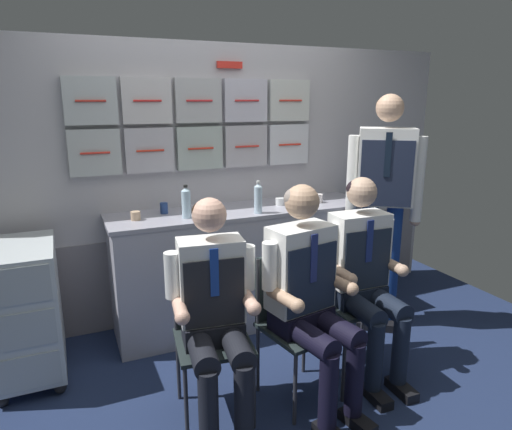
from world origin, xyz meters
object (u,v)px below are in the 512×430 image
object	(u,v)px
service_trolley	(26,308)
folding_chair_right	(350,286)
crew_member_left	(215,307)
folding_chair_left	(210,320)
crew_member_center	(309,289)
espresso_cup_small	(164,208)
crew_member_right	(365,269)
folding_chair_center	(291,309)
water_bottle_tall	(186,203)
crew_member_standing	(384,191)

from	to	relation	value
service_trolley	folding_chair_right	xyz separation A→B (m)	(1.98, -0.63, 0.06)
crew_member_left	folding_chair_right	bearing A→B (deg)	13.88
folding_chair_left	crew_member_center	distance (m)	0.59
crew_member_center	espresso_cup_small	distance (m)	1.34
folding_chair_left	crew_member_left	xyz separation A→B (m)	(-0.02, -0.16, 0.16)
crew_member_center	crew_member_right	bearing A→B (deg)	16.92
folding_chair_center	crew_member_right	distance (m)	0.54
crew_member_center	crew_member_right	distance (m)	0.51
service_trolley	water_bottle_tall	bearing A→B (deg)	3.82
folding_chair_center	crew_member_center	distance (m)	0.25
folding_chair_center	crew_member_standing	distance (m)	1.25
service_trolley	espresso_cup_small	xyz separation A→B (m)	(0.95, 0.26, 0.50)
crew_member_center	espresso_cup_small	world-z (taller)	crew_member_center
crew_member_right	folding_chair_right	bearing A→B (deg)	88.13
folding_chair_left	folding_chair_center	distance (m)	0.49
service_trolley	espresso_cup_small	distance (m)	1.10
folding_chair_right	crew_member_standing	bearing A→B (deg)	33.08
crew_member_standing	folding_chair_left	bearing A→B (deg)	-164.54
folding_chair_left	crew_member_standing	bearing A→B (deg)	15.46
service_trolley	crew_member_left	distance (m)	1.32
service_trolley	crew_member_standing	bearing A→B (deg)	-7.05
folding_chair_right	crew_member_right	bearing A→B (deg)	-91.87
crew_member_left	folding_chair_right	size ratio (longest dim) A/B	1.46
service_trolley	crew_member_standing	world-z (taller)	crew_member_standing
service_trolley	crew_member_left	size ratio (longest dim) A/B	0.70
service_trolley	crew_member_center	bearing A→B (deg)	-32.19
crew_member_left	water_bottle_tall	bearing A→B (deg)	83.07
crew_member_left	crew_member_right	xyz separation A→B (m)	(1.02, 0.09, 0.02)
crew_member_left	folding_chair_right	world-z (taller)	crew_member_left
folding_chair_right	crew_member_right	size ratio (longest dim) A/B	0.67
service_trolley	folding_chair_right	distance (m)	2.08
service_trolley	crew_member_right	bearing A→B (deg)	-21.78
folding_chair_left	crew_member_right	world-z (taller)	crew_member_right
folding_chair_left	water_bottle_tall	world-z (taller)	water_bottle_tall
crew_member_center	service_trolley	bearing A→B (deg)	147.81
service_trolley	folding_chair_left	world-z (taller)	service_trolley
service_trolley	water_bottle_tall	distance (m)	1.21
folding_chair_left	crew_member_center	xyz separation A→B (m)	(0.51, -0.22, 0.19)
crew_member_center	crew_member_right	world-z (taller)	crew_member_center
crew_member_center	water_bottle_tall	size ratio (longest dim) A/B	5.50
folding_chair_right	water_bottle_tall	xyz separation A→B (m)	(-0.91, 0.70, 0.51)
crew_member_standing	water_bottle_tall	distance (m)	1.45
folding_chair_left	folding_chair_right	size ratio (longest dim) A/B	1.00
espresso_cup_small	service_trolley	bearing A→B (deg)	-164.67
espresso_cup_small	folding_chair_right	bearing A→B (deg)	-40.86
folding_chair_center	water_bottle_tall	size ratio (longest dim) A/B	3.64
crew_member_center	crew_member_standing	world-z (taller)	crew_member_standing
crew_member_right	water_bottle_tall	xyz separation A→B (m)	(-0.90, 0.86, 0.33)
crew_member_right	crew_member_left	bearing A→B (deg)	-174.80
espresso_cup_small	folding_chair_left	bearing A→B (deg)	-88.64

